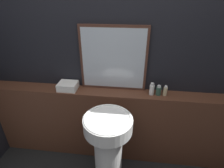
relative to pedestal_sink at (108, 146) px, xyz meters
The scene contains 8 objects.
wall_back 0.91m from the pedestal_sink, 79.71° to the left, with size 8.00×0.06×2.50m.
vanity_counter 0.41m from the pedestal_sink, 76.38° to the left, with size 2.91×0.20×0.88m.
pedestal_sink is the anchor object (origin of this frame).
mirror 0.85m from the pedestal_sink, 91.23° to the left, with size 0.68×0.03×0.66m.
towel_stack 0.75m from the pedestal_sink, 141.23° to the left, with size 0.20×0.17×0.08m.
shampoo_bottle 0.70m from the pedestal_sink, 44.99° to the left, with size 0.05×0.05×0.13m.
conditioner_bottle 0.74m from the pedestal_sink, 40.38° to the left, with size 0.05×0.05×0.11m.
lotion_bottle 0.78m from the pedestal_sink, 36.70° to the left, with size 0.04×0.04×0.11m.
Camera 1 is at (0.09, -0.41, 1.81)m, focal length 28.00 mm.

